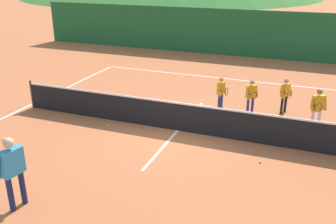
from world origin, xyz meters
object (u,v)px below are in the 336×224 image
student_3 (318,105)px  tennis_ball_3 (4,139)px  instructor (12,166)px  tennis_net (178,116)px  student_1 (251,94)px  student_0 (221,90)px  tennis_ball_6 (260,162)px  tennis_ball_2 (108,126)px  student_2 (285,93)px

student_3 → tennis_ball_3: 9.89m
instructor → tennis_net: bearing=69.7°
student_1 → student_0: bearing=176.6°
instructor → student_1: bearing=62.6°
student_0 → tennis_ball_3: student_0 is taller
student_1 → student_3: size_ratio=0.94×
student_1 → tennis_ball_6: size_ratio=18.98×
student_3 → tennis_ball_2: (-6.39, -2.28, -0.79)m
tennis_ball_3 → tennis_ball_2: bearing=39.9°
tennis_ball_6 → student_1: bearing=104.4°
instructor → student_2: bearing=58.3°
student_1 → student_2: size_ratio=1.00×
tennis_ball_2 → student_3: bearing=19.6°
tennis_ball_2 → tennis_net: bearing=13.4°
tennis_ball_6 → student_0: bearing=119.4°
instructor → student_0: instructor is taller
instructor → tennis_ball_3: bearing=138.4°
student_0 → tennis_ball_6: bearing=-60.6°
student_2 → tennis_ball_2: (-5.30, -3.40, -0.74)m
instructor → tennis_ball_3: (-2.84, 2.52, -0.98)m
student_3 → tennis_ball_3: bearing=-153.9°
student_3 → tennis_ball_2: student_3 is taller
student_3 → tennis_ball_6: bearing=-114.1°
tennis_ball_6 → tennis_ball_2: bearing=172.7°
student_0 → tennis_ball_2: 4.28m
tennis_net → student_2: size_ratio=9.03×
tennis_net → student_0: (0.83, 2.32, 0.25)m
tennis_ball_3 → tennis_ball_6: size_ratio=1.00×
tennis_ball_3 → tennis_ball_6: (7.54, 1.41, 0.00)m
instructor → tennis_ball_2: bearing=94.8°
instructor → tennis_ball_3: size_ratio=24.75×
instructor → student_0: (2.72, 7.43, -0.26)m
student_0 → tennis_ball_6: student_0 is taller
tennis_ball_2 → tennis_ball_6: bearing=-7.3°
tennis_net → tennis_ball_6: (2.81, -1.19, -0.47)m
student_0 → student_1: size_ratio=0.97×
tennis_ball_3 → tennis_ball_6: same height
student_1 → tennis_ball_2: size_ratio=18.98×
student_2 → instructor: bearing=-121.7°
tennis_net → tennis_ball_6: bearing=-23.0°
tennis_ball_2 → student_2: bearing=32.7°
tennis_net → instructor: instructor is taller
instructor → student_1: instructor is taller
tennis_net → student_0: bearing=70.3°
student_1 → tennis_ball_3: size_ratio=18.98×
student_3 → tennis_ball_6: student_3 is taller
tennis_net → student_3: size_ratio=8.48×
student_3 → tennis_ball_2: size_ratio=20.14×
student_2 → student_1: bearing=-151.4°
student_2 → student_3: bearing=-45.6°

